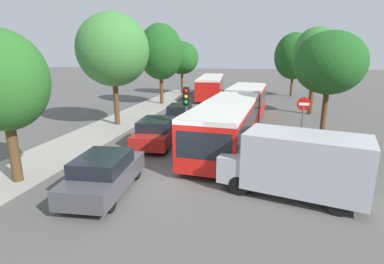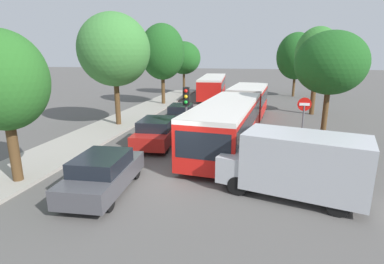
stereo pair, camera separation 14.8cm
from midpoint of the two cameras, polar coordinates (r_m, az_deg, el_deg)
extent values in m
plane|color=#565451|center=(12.32, -4.52, -9.26)|extent=(200.00, 200.00, 0.00)
cube|color=#9E998E|center=(25.66, -11.15, 3.27)|extent=(3.20, 34.72, 0.14)
cube|color=red|center=(16.06, 6.26, 1.25)|extent=(3.41, 9.67, 2.04)
cube|color=black|center=(15.98, 6.30, 2.54)|extent=(3.39, 9.29, 0.90)
cube|color=silver|center=(15.84, 6.38, 5.21)|extent=(3.41, 9.67, 0.20)
cube|color=red|center=(24.78, 10.25, 5.81)|extent=(3.13, 6.69, 2.04)
cube|color=black|center=(24.73, 10.28, 6.65)|extent=(3.13, 6.43, 0.90)
cube|color=silver|center=(24.64, 10.36, 8.38)|extent=(3.13, 6.69, 0.20)
cylinder|color=black|center=(21.12, 8.98, 4.37)|extent=(1.96, 1.17, 1.88)
cube|color=black|center=(11.57, 1.85, -2.68)|extent=(2.24, 0.31, 1.10)
cylinder|color=black|center=(13.24, 8.21, -5.32)|extent=(0.39, 1.02, 1.00)
cylinder|color=black|center=(13.70, -0.67, -4.48)|extent=(0.39, 1.02, 1.00)
cylinder|color=black|center=(19.02, 11.10, 0.69)|extent=(0.39, 1.02, 1.00)
cylinder|color=black|center=(19.34, 4.81, 1.14)|extent=(0.39, 1.02, 1.00)
cylinder|color=black|center=(24.81, 12.61, 3.83)|extent=(0.39, 1.02, 1.00)
cylinder|color=black|center=(25.06, 7.74, 4.15)|extent=(0.39, 1.02, 1.00)
cube|color=red|center=(36.09, 3.51, 8.64)|extent=(3.35, 11.56, 1.98)
cube|color=black|center=(36.05, 3.52, 9.20)|extent=(3.33, 11.00, 0.83)
cube|color=silver|center=(35.99, 3.54, 10.37)|extent=(3.35, 11.56, 0.20)
cylinder|color=black|center=(39.99, 2.36, 8.12)|extent=(0.37, 1.01, 0.99)
cylinder|color=black|center=(39.85, 5.43, 8.05)|extent=(0.37, 1.01, 0.99)
cylinder|color=black|center=(32.89, 1.19, 6.74)|extent=(0.37, 1.01, 0.99)
cylinder|color=black|center=(32.72, 4.91, 6.65)|extent=(0.37, 1.01, 0.99)
cube|color=#47474C|center=(11.61, -16.67, -8.19)|extent=(2.06, 4.31, 0.68)
cube|color=black|center=(11.31, -17.09, -5.57)|extent=(1.78, 2.30, 0.52)
cylinder|color=black|center=(13.14, -17.17, -6.84)|extent=(0.26, 0.65, 0.64)
cylinder|color=black|center=(12.60, -10.94, -7.37)|extent=(0.26, 0.65, 0.64)
cylinder|color=black|center=(10.98, -23.10, -11.73)|extent=(0.26, 0.65, 0.64)
cylinder|color=black|center=(10.33, -15.78, -12.78)|extent=(0.26, 0.65, 0.64)
cube|color=#B21E19|center=(16.88, -6.91, -0.46)|extent=(2.15, 4.50, 0.71)
cube|color=black|center=(16.63, -7.07, 1.53)|extent=(1.86, 2.40, 0.54)
cylinder|color=black|center=(18.46, -8.13, -0.13)|extent=(0.27, 0.68, 0.67)
cylinder|color=black|center=(18.10, -3.38, -0.30)|extent=(0.27, 0.68, 0.67)
cylinder|color=black|center=(15.89, -10.88, -2.67)|extent=(0.27, 0.68, 0.67)
cylinder|color=black|center=(15.47, -5.39, -2.94)|extent=(0.27, 0.68, 0.67)
cube|color=black|center=(22.30, -2.51, 3.16)|extent=(1.95, 4.07, 0.64)
cube|color=black|center=(22.10, -2.57, 4.55)|extent=(1.69, 2.18, 0.49)
cylinder|color=black|center=(23.71, -3.63, 3.18)|extent=(0.25, 0.62, 0.60)
cylinder|color=black|center=(23.47, -0.24, 3.09)|extent=(0.25, 0.62, 0.60)
cylinder|color=black|center=(21.28, -4.98, 1.84)|extent=(0.25, 0.62, 0.60)
cylinder|color=black|center=(21.01, -1.22, 1.73)|extent=(0.25, 0.62, 0.60)
cube|color=#B7BABF|center=(11.21, 20.39, -5.43)|extent=(4.47, 2.97, 2.00)
cube|color=#B7BABF|center=(11.84, 8.05, -6.00)|extent=(1.35, 2.07, 1.00)
cylinder|color=black|center=(11.17, 8.54, -9.98)|extent=(0.76, 0.41, 0.72)
cylinder|color=black|center=(12.66, 10.92, -7.07)|extent=(0.76, 0.41, 0.72)
cylinder|color=black|center=(10.76, 25.89, -12.36)|extent=(0.76, 0.41, 0.72)
cylinder|color=black|center=(12.30, 26.06, -9.00)|extent=(0.76, 0.41, 0.72)
cylinder|color=#56595E|center=(15.24, -1.38, 2.17)|extent=(0.12, 0.12, 3.40)
cube|color=black|center=(15.02, -1.41, 6.83)|extent=(0.34, 0.27, 0.90)
sphere|color=red|center=(14.83, -1.50, 7.83)|extent=(0.18, 0.18, 0.18)
sphere|color=#EAAD14|center=(14.87, -1.49, 6.76)|extent=(0.18, 0.18, 0.18)
sphere|color=green|center=(14.91, -1.48, 5.69)|extent=(0.18, 0.18, 0.18)
cylinder|color=#56595E|center=(16.86, 19.92, 0.76)|extent=(0.08, 0.08, 2.40)
cylinder|color=red|center=(16.62, 20.29, 5.01)|extent=(0.70, 0.03, 0.70)
cube|color=white|center=(16.60, 20.30, 5.00)|extent=(0.50, 0.04, 0.14)
cylinder|color=#56595E|center=(19.11, 23.83, 3.77)|extent=(0.10, 0.10, 3.60)
cube|color=#197A38|center=(18.92, 24.30, 8.23)|extent=(0.40, 1.37, 0.28)
cube|color=#197A38|center=(18.95, 24.19, 7.21)|extent=(0.40, 1.37, 0.28)
cylinder|color=#51381E|center=(13.47, -31.07, -3.26)|extent=(0.38, 0.38, 2.66)
ellipsoid|color=#286623|center=(13.00, -32.63, 8.22)|extent=(3.20, 3.20, 3.69)
cylinder|color=#51381E|center=(21.78, -14.41, 5.52)|extent=(0.36, 0.36, 3.44)
ellipsoid|color=#3D7F38|center=(21.54, -15.02, 14.87)|extent=(4.84, 4.84, 4.88)
cylinder|color=#51381E|center=(30.56, -5.96, 8.15)|extent=(0.36, 0.36, 3.20)
ellipsoid|color=#1E561E|center=(30.38, -6.15, 14.93)|extent=(4.35, 4.35, 5.37)
ellipsoid|color=#33752D|center=(30.08, -6.21, 13.40)|extent=(2.61, 2.61, 2.95)
cylinder|color=#51381E|center=(38.71, -2.03, 9.44)|extent=(0.29, 0.29, 3.04)
ellipsoid|color=#1E561E|center=(38.56, -2.07, 13.92)|extent=(4.20, 4.20, 4.02)
ellipsoid|color=#3D7F38|center=(38.84, -1.66, 13.04)|extent=(2.52, 2.52, 2.21)
cylinder|color=#51381E|center=(18.34, 23.60, 2.84)|extent=(0.29, 0.29, 3.26)
ellipsoid|color=#1E561E|center=(18.04, 24.54, 11.88)|extent=(3.76, 3.76, 3.38)
ellipsoid|color=#3D7F38|center=(18.56, 24.47, 10.35)|extent=(2.25, 2.25, 1.86)
cylinder|color=#51381E|center=(27.45, 21.65, 6.64)|extent=(0.39, 0.39, 3.34)
ellipsoid|color=#33752D|center=(27.25, 22.31, 13.54)|extent=(3.55, 3.55, 4.38)
ellipsoid|color=#33752D|center=(27.04, 22.11, 12.16)|extent=(2.13, 2.13, 2.41)
cylinder|color=#51381E|center=(38.75, 18.34, 8.50)|extent=(0.30, 0.30, 2.73)
ellipsoid|color=#1E561E|center=(38.59, 18.75, 13.53)|extent=(4.57, 4.57, 5.46)
ellipsoid|color=#286623|center=(38.99, 19.08, 12.30)|extent=(2.74, 2.74, 3.00)
camera|label=1|loc=(0.07, -90.28, -0.07)|focal=28.00mm
camera|label=2|loc=(0.07, 89.72, 0.07)|focal=28.00mm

